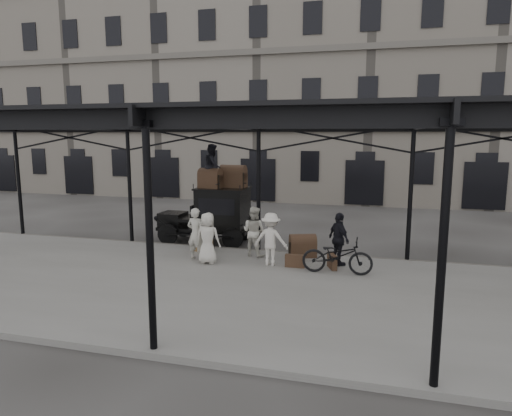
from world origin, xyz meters
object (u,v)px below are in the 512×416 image
Objects in this scene: taxi at (215,212)px; bicycle at (337,256)px; steamer_trunk_roof_near at (210,180)px; porter_official at (339,239)px; steamer_trunk_platform at (303,247)px; porter_left at (196,234)px.

bicycle is (4.95, -3.23, -0.52)m from taxi.
taxi is 4.31× the size of steamer_trunk_roof_near.
bicycle is at bearing -21.71° from steamer_trunk_roof_near.
bicycle is 6.12m from steamer_trunk_roof_near.
taxi is at bearing 25.44° from porter_official.
porter_official is at bearing -25.59° from taxi.
taxi reaches higher than bicycle.
steamer_trunk_platform is (-1.24, 0.73, -0.51)m from porter_official.
steamer_trunk_roof_near is 0.98× the size of steamer_trunk_platform.
steamer_trunk_roof_near is at bearing 139.75° from steamer_trunk_platform.
bicycle is 2.06m from steamer_trunk_platform.
steamer_trunk_platform is at bearing -23.88° from taxi.
porter_official is at bearing -163.99° from porter_left.
taxi reaches higher than porter_left.
taxi is 5.45m from porter_official.
porter_official is 0.93m from bicycle.
porter_left is 0.83× the size of bicycle.
porter_official is 1.52m from steamer_trunk_platform.
porter_left is 3.55m from steamer_trunk_platform.
bicycle is (0.04, -0.88, -0.29)m from porter_official.
steamer_trunk_roof_near reaches higher than steamer_trunk_platform.
porter_official reaches higher than bicycle.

